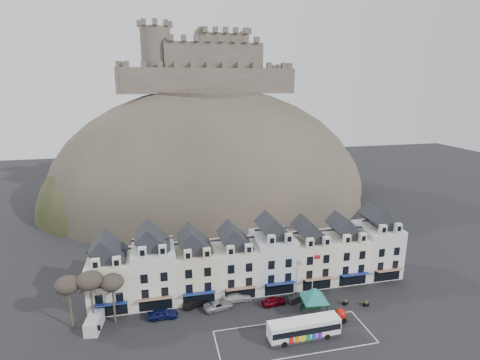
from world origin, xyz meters
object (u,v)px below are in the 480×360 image
object	(u,v)px
red_buoy	(340,315)
car_white	(237,297)
car_maroon	(274,301)
flagpole	(313,273)
bus	(304,328)
bus_shelter	(315,294)
car_black	(195,303)
car_charcoal	(299,297)
car_navy	(163,314)
car_silver	(218,305)
white_van	(94,323)

from	to	relation	value
red_buoy	car_white	world-z (taller)	red_buoy
car_maroon	flagpole	bearing A→B (deg)	-91.74
bus	flagpole	bearing A→B (deg)	58.58
bus_shelter	car_black	bearing A→B (deg)	165.46
car_white	car_charcoal	xyz separation A→B (m)	(9.98, -2.37, -0.05)
flagpole	car_black	size ratio (longest dim) A/B	2.03
bus_shelter	red_buoy	size ratio (longest dim) A/B	3.57
bus_shelter	flagpole	size ratio (longest dim) A/B	0.93
car_white	car_maroon	xyz separation A→B (m)	(5.59, -2.50, -0.02)
bus_shelter	car_navy	world-z (taller)	bus_shelter
bus_shelter	car_black	xyz separation A→B (m)	(-17.55, 6.49, -3.05)
car_maroon	car_charcoal	bearing A→B (deg)	-94.01
car_silver	car_white	size ratio (longest dim) A/B	0.97
bus	car_maroon	size ratio (longest dim) A/B	2.59
car_maroon	car_charcoal	distance (m)	4.39
bus_shelter	car_silver	xyz separation A→B (m)	(-14.05, 5.03, -3.05)
bus	car_black	bearing A→B (deg)	140.16
bus_shelter	red_buoy	bearing A→B (deg)	-29.09
bus_shelter	red_buoy	xyz separation A→B (m)	(3.25, -2.27, -2.63)
bus_shelter	flagpole	xyz separation A→B (m)	(1.78, 4.62, 0.88)
red_buoy	car_charcoal	world-z (taller)	red_buoy
flagpole	white_van	world-z (taller)	flagpole
car_navy	car_white	distance (m)	12.21
white_van	car_navy	size ratio (longest dim) A/B	1.03
flagpole	car_silver	size ratio (longest dim) A/B	1.72
bus	car_navy	size ratio (longest dim) A/B	2.30
car_silver	car_charcoal	world-z (taller)	car_silver
car_black	car_silver	distance (m)	3.79
car_navy	red_buoy	bearing A→B (deg)	-104.19
red_buoy	car_black	distance (m)	22.57
bus	flagpole	xyz separation A→B (m)	(5.34, 9.23, 2.98)
bus_shelter	flagpole	bearing A→B (deg)	74.75
car_navy	car_black	size ratio (longest dim) A/B	1.14
bus	red_buoy	world-z (taller)	bus
bus_shelter	white_van	bearing A→B (deg)	178.52
bus	car_charcoal	xyz separation A→B (m)	(2.81, 8.88, -0.96)
car_silver	car_white	world-z (taller)	car_white
red_buoy	car_charcoal	xyz separation A→B (m)	(-4.00, 6.54, -0.43)
bus	white_van	bearing A→B (deg)	161.81
flagpole	car_navy	distance (m)	24.82
flagpole	car_maroon	bearing A→B (deg)	-175.98
flagpole	car_navy	xyz separation A→B (m)	(-24.52, -0.10, -3.82)
red_buoy	white_van	world-z (taller)	red_buoy
bus_shelter	flagpole	world-z (taller)	flagpole
flagpole	car_black	xyz separation A→B (m)	(-19.32, 1.87, -3.93)
car_white	bus	bearing A→B (deg)	-148.90
red_buoy	car_silver	distance (m)	18.79
bus_shelter	car_charcoal	bearing A→B (deg)	105.67
car_navy	white_van	bearing A→B (deg)	92.67
car_navy	flagpole	bearing A→B (deg)	-89.32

